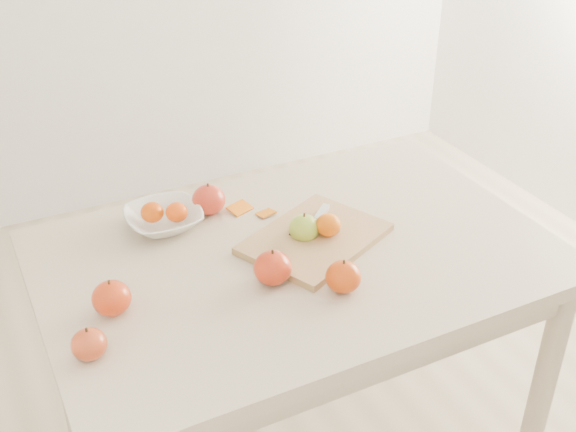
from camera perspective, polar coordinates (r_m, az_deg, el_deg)
name	(u,v)px	position (r m, az deg, el deg)	size (l,w,h in m)	color
table	(297,284)	(1.77, 0.73, -5.43)	(1.20, 0.80, 0.75)	beige
cutting_board	(315,239)	(1.74, 2.15, -1.80)	(0.33, 0.24, 0.02)	tan
board_tangerine	(328,225)	(1.73, 3.20, -0.71)	(0.06, 0.06, 0.05)	#D05407
fruit_bowl	(164,219)	(1.82, -9.78, -0.22)	(0.19, 0.19, 0.05)	white
bowl_tangerine_near	(152,212)	(1.81, -10.68, 0.30)	(0.06, 0.06, 0.05)	#DE4207
bowl_tangerine_far	(177,212)	(1.80, -8.79, 0.31)	(0.06, 0.06, 0.05)	#E44908
orange_peel_a	(240,209)	(1.88, -3.82, 0.52)	(0.06, 0.04, 0.00)	orange
orange_peel_b	(266,214)	(1.86, -1.75, 0.18)	(0.04, 0.04, 0.00)	orange
paring_knife	(318,215)	(1.81, 2.39, 0.07)	(0.15, 0.10, 0.01)	silver
apple_green	(304,228)	(1.74, 1.28, -0.98)	(0.08, 0.08, 0.07)	#6EA016
apple_red_d	(89,344)	(1.45, -15.44, -9.73)	(0.07, 0.07, 0.06)	maroon
apple_red_a	(209,200)	(1.85, -6.28, 1.29)	(0.09, 0.09, 0.08)	#A11015
apple_red_b	(112,298)	(1.55, -13.77, -6.32)	(0.08, 0.08, 0.07)	#A6140A
apple_red_c	(343,277)	(1.57, 4.39, -4.82)	(0.08, 0.08, 0.07)	#8E1201
apple_red_e	(273,268)	(1.59, -1.22, -4.12)	(0.09, 0.09, 0.08)	#980702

